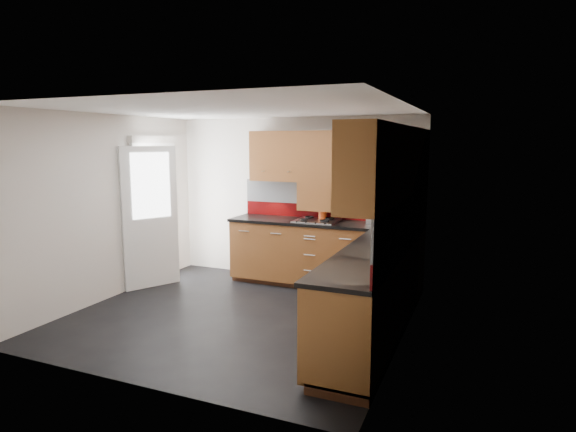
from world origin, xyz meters
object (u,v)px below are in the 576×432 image
at_px(utensil_pot, 323,213).
at_px(food_processor, 395,222).
at_px(gas_hob, 316,220).
at_px(toaster, 377,217).

xyz_separation_m(utensil_pot, food_processor, (1.12, -0.55, 0.03)).
relative_size(gas_hob, toaster, 2.25).
bearing_deg(gas_hob, food_processor, -18.58).
bearing_deg(toaster, food_processor, -58.04).
bearing_deg(toaster, utensil_pot, -179.90).
xyz_separation_m(toaster, food_processor, (0.34, -0.55, 0.04)).
height_order(gas_hob, utensil_pot, utensil_pot).
bearing_deg(toaster, gas_hob, -168.77).
height_order(toaster, food_processor, food_processor).
relative_size(utensil_pot, food_processor, 1.58).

